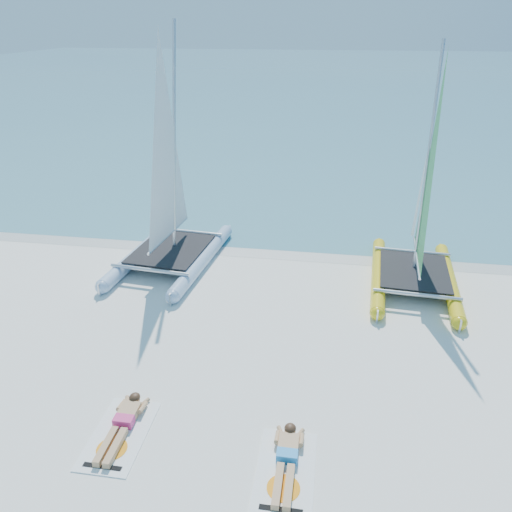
# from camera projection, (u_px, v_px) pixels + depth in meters

# --- Properties ---
(ground) EXTENTS (140.00, 140.00, 0.00)m
(ground) POSITION_uv_depth(u_px,v_px,m) (288.00, 351.00, 11.64)
(ground) COLOR white
(ground) RESTS_ON ground
(sea) EXTENTS (140.00, 115.00, 0.01)m
(sea) POSITION_uv_depth(u_px,v_px,m) (333.00, 75.00, 67.77)
(sea) COLOR #67A7AC
(sea) RESTS_ON ground
(wet_sand_strip) EXTENTS (140.00, 1.40, 0.01)m
(wet_sand_strip) POSITION_uv_depth(u_px,v_px,m) (304.00, 252.00, 16.54)
(wet_sand_strip) COLOR beige
(wet_sand_strip) RESTS_ON ground
(catamaran_blue) EXTENTS (3.06, 5.54, 7.26)m
(catamaran_blue) POSITION_uv_depth(u_px,v_px,m) (168.00, 196.00, 15.07)
(catamaran_blue) COLOR silver
(catamaran_blue) RESTS_ON ground
(catamaran_yellow) EXTENTS (2.73, 5.40, 6.78)m
(catamaran_yellow) POSITION_uv_depth(u_px,v_px,m) (422.00, 209.00, 14.11)
(catamaran_yellow) COLOR yellow
(catamaran_yellow) RESTS_ON ground
(towel_a) EXTENTS (1.00, 1.85, 0.02)m
(towel_a) POSITION_uv_depth(u_px,v_px,m) (120.00, 435.00, 9.29)
(towel_a) COLOR white
(towel_a) RESTS_ON ground
(sunbather_a) EXTENTS (0.37, 1.73, 0.26)m
(sunbather_a) POSITION_uv_depth(u_px,v_px,m) (123.00, 423.00, 9.41)
(sunbather_a) COLOR tan
(sunbather_a) RESTS_ON towel_a
(towel_b) EXTENTS (1.00, 1.85, 0.02)m
(towel_b) POSITION_uv_depth(u_px,v_px,m) (286.00, 471.00, 8.54)
(towel_b) COLOR white
(towel_b) RESTS_ON ground
(sunbather_b) EXTENTS (0.37, 1.73, 0.26)m
(sunbather_b) POSITION_uv_depth(u_px,v_px,m) (287.00, 458.00, 8.66)
(sunbather_b) COLOR tan
(sunbather_b) RESTS_ON towel_b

